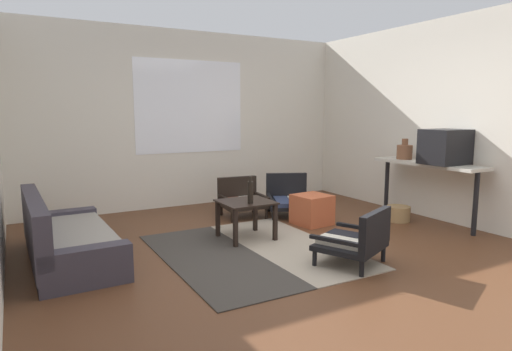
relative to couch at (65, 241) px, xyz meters
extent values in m
plane|color=#56331E|center=(2.07, -1.07, -0.21)|extent=(7.80, 7.80, 0.00)
cube|color=silver|center=(2.07, 1.99, 1.14)|extent=(5.60, 0.12, 2.70)
cube|color=white|center=(2.07, 1.92, 1.34)|extent=(1.74, 0.01, 1.42)
cube|color=silver|center=(4.73, -0.77, 1.14)|extent=(0.12, 6.60, 2.70)
cube|color=#38332D|center=(1.31, -0.64, -0.20)|extent=(0.92, 2.27, 0.01)
cube|color=gray|center=(2.23, -0.64, -0.20)|extent=(0.92, 2.27, 0.01)
cube|color=#38333D|center=(0.07, 0.00, -0.10)|extent=(0.79, 1.78, 0.21)
cube|color=gray|center=(0.10, 0.00, 0.06)|extent=(0.69, 1.60, 0.10)
cube|color=#38333D|center=(-0.25, -0.01, 0.18)|extent=(0.18, 1.77, 0.57)
cube|color=#38333D|center=(0.05, 0.79, -0.03)|extent=(0.75, 0.20, 0.35)
cube|color=#38333D|center=(0.09, -0.79, -0.03)|extent=(0.75, 0.20, 0.35)
cube|color=black|center=(1.93, -0.18, 0.23)|extent=(0.59, 0.55, 0.02)
cube|color=black|center=(1.68, 0.06, 0.01)|extent=(0.04, 0.04, 0.43)
cube|color=black|center=(2.19, 0.06, 0.01)|extent=(0.04, 0.04, 0.43)
cube|color=black|center=(1.68, -0.41, 0.01)|extent=(0.04, 0.04, 0.43)
cube|color=black|center=(2.19, -0.41, 0.01)|extent=(0.04, 0.04, 0.43)
cylinder|color=black|center=(2.62, 0.53, -0.13)|extent=(0.04, 0.04, 0.15)
cylinder|color=black|center=(2.12, 0.58, -0.13)|extent=(0.04, 0.04, 0.15)
cylinder|color=black|center=(2.67, 0.99, -0.13)|extent=(0.04, 0.04, 0.15)
cylinder|color=black|center=(2.17, 1.05, -0.13)|extent=(0.04, 0.04, 0.15)
cube|color=black|center=(2.40, 0.79, -0.03)|extent=(0.64, 0.61, 0.05)
cube|color=silver|center=(2.50, 0.75, 0.02)|extent=(0.24, 0.51, 0.06)
cube|color=brown|center=(2.29, 0.78, 0.02)|extent=(0.24, 0.51, 0.06)
cube|color=black|center=(2.42, 1.03, 0.16)|extent=(0.59, 0.13, 0.34)
cube|color=black|center=(2.67, 0.76, 0.08)|extent=(0.10, 0.55, 0.04)
cube|color=black|center=(2.13, 0.81, 0.08)|extent=(0.10, 0.55, 0.04)
cylinder|color=black|center=(2.08, -1.31, -0.13)|extent=(0.04, 0.04, 0.16)
cylinder|color=black|center=(2.57, -1.09, -0.13)|extent=(0.04, 0.04, 0.16)
cylinder|color=black|center=(2.28, -1.75, -0.13)|extent=(0.04, 0.04, 0.16)
cylinder|color=black|center=(2.76, -1.53, -0.13)|extent=(0.04, 0.04, 0.16)
cube|color=black|center=(2.42, -1.42, -0.02)|extent=(0.79, 0.76, 0.05)
cube|color=beige|center=(2.32, -1.45, 0.03)|extent=(0.39, 0.54, 0.06)
cube|color=black|center=(2.51, -1.36, 0.03)|extent=(0.39, 0.54, 0.06)
cube|color=black|center=(2.52, -1.65, 0.18)|extent=(0.59, 0.32, 0.35)
cube|color=black|center=(2.16, -1.54, 0.09)|extent=(0.27, 0.53, 0.04)
cube|color=black|center=(2.68, -1.30, 0.09)|extent=(0.27, 0.53, 0.04)
cylinder|color=black|center=(3.13, 0.18, -0.14)|extent=(0.04, 0.04, 0.13)
cylinder|color=black|center=(2.66, 0.39, -0.14)|extent=(0.04, 0.04, 0.13)
cylinder|color=black|center=(3.36, 0.69, -0.14)|extent=(0.04, 0.04, 0.13)
cylinder|color=black|center=(2.89, 0.90, -0.14)|extent=(0.04, 0.04, 0.13)
cube|color=black|center=(3.01, 0.54, -0.05)|extent=(0.81, 0.83, 0.05)
cube|color=silver|center=(3.10, 0.48, 0.00)|extent=(0.42, 0.61, 0.06)
cube|color=#2D3856|center=(2.91, 0.57, 0.00)|extent=(0.42, 0.61, 0.06)
cube|color=black|center=(3.13, 0.80, 0.17)|extent=(0.57, 0.31, 0.39)
cube|color=black|center=(3.26, 0.43, 0.06)|extent=(0.30, 0.60, 0.04)
cube|color=black|center=(2.76, 0.66, 0.06)|extent=(0.30, 0.60, 0.04)
cube|color=#BC5633|center=(3.01, 0.00, -0.01)|extent=(0.48, 0.48, 0.39)
cube|color=beige|center=(4.39, -0.67, 0.59)|extent=(0.42, 1.54, 0.04)
cylinder|color=black|center=(4.39, -1.39, 0.18)|extent=(0.06, 0.06, 0.78)
cylinder|color=black|center=(4.39, 0.04, 0.18)|extent=(0.06, 0.06, 0.78)
cube|color=black|center=(4.39, -0.92, 0.83)|extent=(0.54, 0.43, 0.44)
cube|color=black|center=(4.13, -0.92, 0.85)|extent=(0.01, 0.34, 0.31)
cylinder|color=brown|center=(4.39, -0.27, 0.71)|extent=(0.21, 0.21, 0.20)
cylinder|color=brown|center=(4.39, -0.27, 0.85)|extent=(0.08, 0.08, 0.09)
cylinder|color=black|center=(1.92, -0.31, 0.37)|extent=(0.06, 0.06, 0.25)
cylinder|color=black|center=(1.92, -0.31, 0.52)|extent=(0.03, 0.03, 0.06)
cylinder|color=#9E7A4C|center=(4.14, -0.44, -0.11)|extent=(0.32, 0.32, 0.20)
camera|label=1|loc=(-0.38, -4.57, 1.28)|focal=30.72mm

